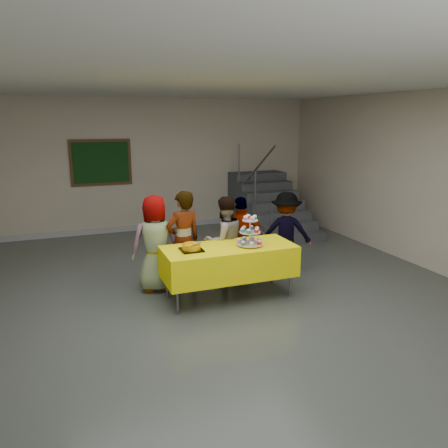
% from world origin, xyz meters
% --- Properties ---
extents(room_shell, '(10.00, 10.04, 3.02)m').
position_xyz_m(room_shell, '(0.00, 0.02, 2.13)').
color(room_shell, '#4C514C').
rests_on(room_shell, ground).
extents(bake_table, '(1.88, 0.78, 0.77)m').
position_xyz_m(bake_table, '(0.35, 0.58, 0.56)').
color(bake_table, '#595960').
rests_on(bake_table, ground).
extents(cupcake_stand, '(0.38, 0.38, 0.44)m').
position_xyz_m(cupcake_stand, '(0.64, 0.51, 0.94)').
color(cupcake_stand, silver).
rests_on(cupcake_stand, bake_table).
extents(bear_cake, '(0.32, 0.36, 0.12)m').
position_xyz_m(bear_cake, '(-0.20, 0.58, 0.83)').
color(bear_cake, black).
rests_on(bear_cake, bake_table).
extents(schoolchild_a, '(0.73, 0.50, 1.45)m').
position_xyz_m(schoolchild_a, '(-0.55, 1.25, 0.73)').
color(schoolchild_a, slate).
rests_on(schoolchild_a, ground).
extents(schoolchild_b, '(0.62, 0.47, 1.51)m').
position_xyz_m(schoolchild_b, '(-0.15, 1.15, 0.75)').
color(schoolchild_b, slate).
rests_on(schoolchild_b, ground).
extents(schoolchild_c, '(0.74, 0.61, 1.39)m').
position_xyz_m(schoolchild_c, '(0.48, 1.11, 0.70)').
color(schoolchild_c, slate).
rests_on(schoolchild_c, ground).
extents(schoolchild_d, '(0.83, 0.44, 1.35)m').
position_xyz_m(schoolchild_d, '(0.81, 1.20, 0.67)').
color(schoolchild_d, slate).
rests_on(schoolchild_d, ground).
extents(schoolchild_e, '(1.00, 0.82, 1.35)m').
position_xyz_m(schoolchild_e, '(1.67, 1.33, 0.68)').
color(schoolchild_e, slate).
rests_on(schoolchild_e, ground).
extents(staircase, '(1.30, 2.40, 2.04)m').
position_xyz_m(staircase, '(2.70, 4.13, 0.49)').
color(staircase, '#424447').
rests_on(staircase, ground).
extents(noticeboard, '(1.30, 0.05, 1.00)m').
position_xyz_m(noticeboard, '(-0.93, 4.96, 1.60)').
color(noticeboard, '#472B16').
rests_on(noticeboard, ground).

